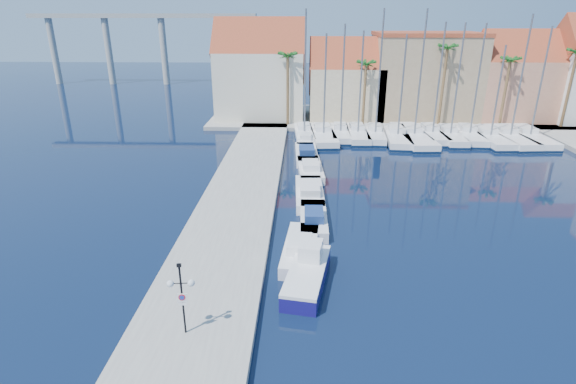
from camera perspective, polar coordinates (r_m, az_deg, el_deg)
ground at (r=22.73m, az=11.84°, el=-17.56°), size 260.00×260.00×0.00m
quay_west at (r=34.24m, az=-6.83°, el=-2.58°), size 6.00×77.00×0.50m
shore_north at (r=68.23m, az=13.88°, el=9.18°), size 54.00×16.00×0.50m
lamp_post at (r=20.87m, az=-13.40°, el=-11.80°), size 1.24×0.42×3.65m
fishing_boat at (r=25.69m, az=2.50°, el=-10.16°), size 2.89×6.02×2.02m
motorboat_west_0 at (r=28.40m, az=1.57°, el=-7.20°), size 2.51×6.35×1.40m
motorboat_west_1 at (r=32.33m, az=3.27°, el=-3.46°), size 1.92×5.90×1.40m
motorboat_west_2 at (r=36.97m, az=2.74°, el=-0.14°), size 2.42×7.01×1.40m
motorboat_west_3 at (r=42.78m, az=2.84°, el=2.93°), size 2.61×6.95×1.40m
motorboat_west_4 at (r=47.58m, az=2.35°, el=4.87°), size 2.51×7.07×1.40m
motorboat_west_5 at (r=52.98m, az=2.30°, el=6.62°), size 2.17×5.95×1.40m
sailboat_0 at (r=55.65m, az=2.05°, el=7.52°), size 2.76×8.47×14.83m
sailboat_1 at (r=55.16m, az=4.46°, el=7.25°), size 3.48×10.31×12.28m
sailboat_2 at (r=56.12m, az=6.64°, el=7.48°), size 2.31×8.24×13.26m
sailboat_3 at (r=56.16m, az=8.79°, el=7.35°), size 2.49×8.88×12.54m
sailboat_4 at (r=56.24m, az=10.98°, el=7.29°), size 2.83×8.47×14.87m
sailboat_5 at (r=55.90m, az=13.67°, el=6.89°), size 3.43×10.25×12.22m
sailboat_6 at (r=56.61m, az=15.52°, el=6.91°), size 3.76×11.86×14.84m
sailboat_7 at (r=58.01m, az=17.72°, el=7.05°), size 2.72×8.89×13.48m
sailboat_8 at (r=58.03m, az=19.77°, el=6.80°), size 2.46×8.92×13.42m
sailboat_9 at (r=59.16m, az=21.93°, el=6.77°), size 3.04×9.35×13.36m
sailboat_10 at (r=59.07m, az=24.08°, el=6.38°), size 3.09×9.99×11.10m
sailboat_11 at (r=60.25m, az=26.11°, el=6.36°), size 3.62×10.71×14.29m
sailboat_12 at (r=61.45m, az=28.11°, el=6.26°), size 3.10×10.60×13.06m
building_0 at (r=65.09m, az=-3.52°, el=14.79°), size 12.30×9.00×13.50m
building_1 at (r=65.22m, az=7.37°, el=13.59°), size 10.30×8.00×11.00m
building_2 at (r=67.94m, az=16.90°, el=14.00°), size 14.20×10.20×11.50m
building_3 at (r=71.00m, az=26.69°, el=12.64°), size 10.30×8.00×12.00m
palm_0 at (r=59.60m, az=-0.04°, el=16.68°), size 2.60×2.60×10.15m
palm_1 at (r=60.16m, az=9.88°, el=15.52°), size 2.60×2.60×9.15m
palm_2 at (r=62.10m, az=19.57°, el=16.57°), size 2.60×2.60×11.15m
palm_3 at (r=64.96m, az=26.38°, el=14.53°), size 2.60×2.60×9.65m
viaduct at (r=105.49m, az=-18.44°, el=18.42°), size 48.00×2.20×14.45m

